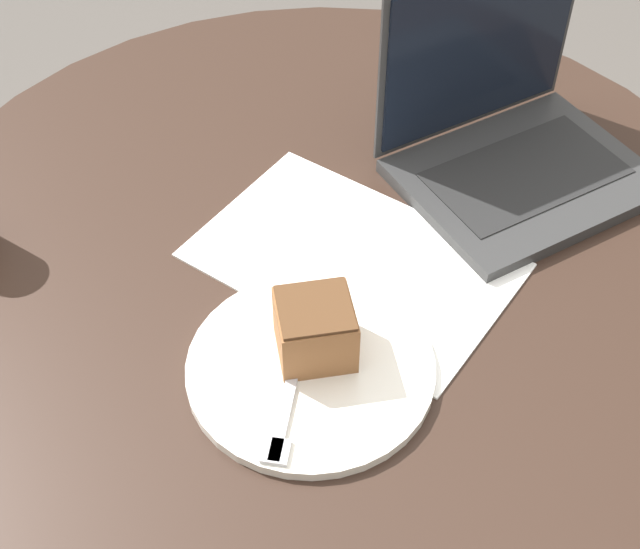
# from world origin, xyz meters

# --- Properties ---
(ground_plane) EXTENTS (12.00, 12.00, 0.00)m
(ground_plane) POSITION_xyz_m (0.00, 0.00, 0.00)
(ground_plane) COLOR #4C4742
(dining_table) EXTENTS (1.06, 1.06, 0.74)m
(dining_table) POSITION_xyz_m (0.00, 0.00, 0.58)
(dining_table) COLOR black
(dining_table) RESTS_ON ground_plane
(paper_document) EXTENTS (0.42, 0.34, 0.00)m
(paper_document) POSITION_xyz_m (-0.05, 0.00, 0.74)
(paper_document) COLOR white
(paper_document) RESTS_ON dining_table
(plate) EXTENTS (0.26, 0.26, 0.01)m
(plate) POSITION_xyz_m (-0.16, 0.13, 0.75)
(plate) COLOR silver
(plate) RESTS_ON dining_table
(cake_slice) EXTENTS (0.10, 0.10, 0.07)m
(cake_slice) POSITION_xyz_m (-0.14, 0.12, 0.79)
(cake_slice) COLOR brown
(cake_slice) RESTS_ON plate
(fork) EXTENTS (0.14, 0.13, 0.00)m
(fork) POSITION_xyz_m (-0.19, 0.18, 0.76)
(fork) COLOR silver
(fork) RESTS_ON plate
(laptop) EXTENTS (0.27, 0.32, 0.25)m
(laptop) POSITION_xyz_m (-0.03, -0.26, 0.79)
(laptop) COLOR #2D2D2D
(laptop) RESTS_ON dining_table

